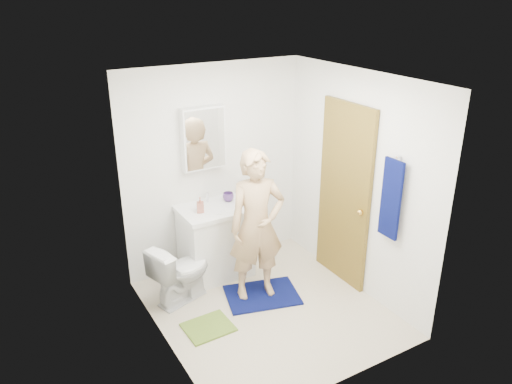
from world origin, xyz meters
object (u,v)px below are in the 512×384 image
toilet (181,272)px  soap_dispenser (200,205)px  medicine_cabinet (203,138)px  toothbrush_cup (228,197)px  vanity_cabinet (216,243)px  towel (391,199)px  man (257,226)px

toilet → soap_dispenser: size_ratio=3.92×
medicine_cabinet → toilet: bearing=-137.0°
toothbrush_cup → vanity_cabinet: bearing=-158.1°
towel → toothbrush_cup: towel is taller
toilet → vanity_cabinet: bearing=-80.0°
vanity_cabinet → towel: 2.08m
soap_dispenser → toilet: bearing=-145.2°
medicine_cabinet → soap_dispenser: size_ratio=4.05×
towel → toothbrush_cup: bearing=121.3°
toothbrush_cup → soap_dispenser: bearing=-163.2°
medicine_cabinet → towel: size_ratio=0.87×
toilet → towel: bearing=-142.3°
soap_dispenser → man: size_ratio=0.11×
toothbrush_cup → man: 0.72m
medicine_cabinet → toothbrush_cup: size_ratio=5.52×
towel → toilet: size_ratio=1.18×
toilet → toothbrush_cup: toothbrush_cup is taller
vanity_cabinet → toothbrush_cup: (0.22, 0.09, 0.50)m
vanity_cabinet → towel: size_ratio=1.00×
medicine_cabinet → soap_dispenser: medicine_cabinet is taller
soap_dispenser → man: bearing=-57.8°
soap_dispenser → toothbrush_cup: (0.41, 0.12, -0.04)m
vanity_cabinet → soap_dispenser: bearing=-169.7°
medicine_cabinet → man: bearing=-77.5°
towel → toilet: 2.29m
vanity_cabinet → medicine_cabinet: (0.00, 0.22, 1.20)m
toothbrush_cup → toilet: bearing=-153.9°
vanity_cabinet → toilet: bearing=-152.3°
towel → man: bearing=139.0°
soap_dispenser → man: man is taller
vanity_cabinet → towel: bearing=-51.5°
man → towel: bearing=-28.8°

